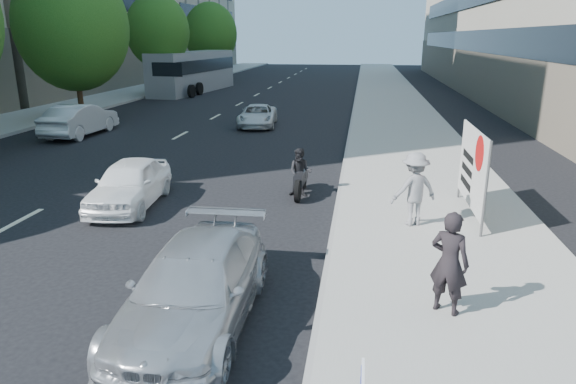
% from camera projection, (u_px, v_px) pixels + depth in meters
% --- Properties ---
extents(ground, '(160.00, 160.00, 0.00)m').
position_uv_depth(ground, '(253.00, 273.00, 10.19)').
color(ground, black).
rests_on(ground, ground).
extents(near_sidewalk, '(5.00, 120.00, 0.15)m').
position_uv_depth(near_sidewalk, '(398.00, 119.00, 28.55)').
color(near_sidewalk, '#99978F').
rests_on(near_sidewalk, ground).
extents(far_sidewalk, '(4.50, 120.00, 0.15)m').
position_uv_depth(far_sidewalk, '(53.00, 112.00, 31.41)').
color(far_sidewalk, '#99978F').
rests_on(far_sidewalk, ground).
extents(tree_far_c, '(6.00, 6.00, 8.47)m').
position_uv_depth(tree_far_c, '(72.00, 26.00, 27.66)').
color(tree_far_c, '#382616').
rests_on(tree_far_c, ground).
extents(tree_far_d, '(4.80, 4.80, 7.65)m').
position_uv_depth(tree_far_d, '(158.00, 31.00, 39.06)').
color(tree_far_d, '#382616').
rests_on(tree_far_d, ground).
extents(tree_far_e, '(5.40, 5.40, 7.89)m').
position_uv_depth(tree_far_e, '(210.00, 34.00, 52.35)').
color(tree_far_e, '#382616').
rests_on(tree_far_e, ground).
extents(jogger, '(1.31, 1.07, 1.77)m').
position_uv_depth(jogger, '(414.00, 189.00, 12.13)').
color(jogger, gray).
rests_on(jogger, near_sidewalk).
extents(pedestrian_woman, '(0.75, 0.67, 1.73)m').
position_uv_depth(pedestrian_woman, '(449.00, 263.00, 8.22)').
color(pedestrian_woman, black).
rests_on(pedestrian_woman, near_sidewalk).
extents(protest_banner, '(0.08, 3.06, 2.20)m').
position_uv_depth(protest_banner, '(472.00, 167.00, 12.68)').
color(protest_banner, '#4C4C4C').
rests_on(protest_banner, near_sidewalk).
extents(parked_sedan, '(1.89, 4.55, 1.31)m').
position_uv_depth(parked_sedan, '(195.00, 288.00, 8.17)').
color(parked_sedan, '#AEB0B5').
rests_on(parked_sedan, ground).
extents(white_sedan_near, '(1.84, 3.88, 1.28)m').
position_uv_depth(white_sedan_near, '(129.00, 183.00, 14.05)').
color(white_sedan_near, white).
rests_on(white_sedan_near, ground).
extents(white_sedan_mid, '(1.69, 4.57, 1.49)m').
position_uv_depth(white_sedan_mid, '(80.00, 120.00, 24.15)').
color(white_sedan_mid, silver).
rests_on(white_sedan_mid, ground).
extents(white_sedan_far, '(2.22, 4.13, 1.10)m').
position_uv_depth(white_sedan_far, '(258.00, 116.00, 26.71)').
color(white_sedan_far, silver).
rests_on(white_sedan_far, ground).
extents(motorcycle, '(0.71, 2.04, 1.42)m').
position_uv_depth(motorcycle, '(300.00, 175.00, 14.95)').
color(motorcycle, black).
rests_on(motorcycle, ground).
extents(bus, '(3.92, 12.29, 3.30)m').
position_uv_depth(bus, '(194.00, 72.00, 43.27)').
color(bus, gray).
rests_on(bus, ground).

